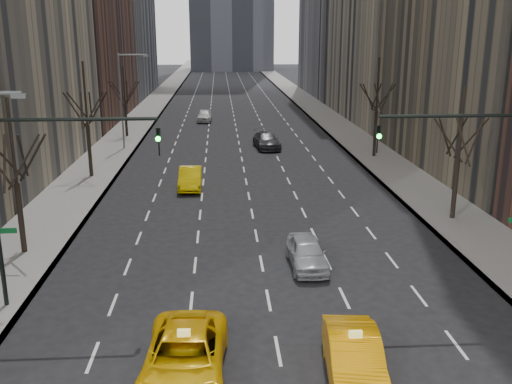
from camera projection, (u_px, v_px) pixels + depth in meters
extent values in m
cube|color=slate|center=(145.00, 114.00, 79.08)|extent=(4.50, 320.00, 0.15)
cube|color=slate|center=(320.00, 112.00, 80.59)|extent=(4.50, 320.00, 0.15)
cylinder|color=black|center=(21.00, 218.00, 28.62)|extent=(0.28, 0.28, 3.57)
cylinder|color=black|center=(12.00, 141.00, 27.56)|extent=(0.16, 0.16, 4.25)
cylinder|color=black|center=(23.00, 156.00, 28.63)|extent=(0.42, 1.80, 2.52)
cylinder|color=black|center=(33.00, 158.00, 28.14)|extent=(1.74, 0.72, 2.52)
cylinder|color=black|center=(24.00, 162.00, 27.31)|extent=(1.46, 1.25, 2.52)
cylinder|color=black|center=(5.00, 163.00, 26.98)|extent=(0.42, 1.80, 2.52)
cylinder|color=black|center=(4.00, 157.00, 28.30)|extent=(1.46, 1.25, 2.52)
cylinder|color=black|center=(90.00, 151.00, 43.94)|extent=(0.28, 0.28, 3.99)
cylinder|color=black|center=(85.00, 94.00, 42.76)|extent=(0.16, 0.16, 4.75)
cylinder|color=black|center=(91.00, 107.00, 43.89)|extent=(0.42, 1.80, 2.52)
cylinder|color=black|center=(98.00, 108.00, 43.40)|extent=(1.74, 0.72, 2.52)
cylinder|color=black|center=(94.00, 110.00, 42.58)|extent=(1.46, 1.25, 2.52)
cylinder|color=black|center=(82.00, 110.00, 42.24)|extent=(0.42, 1.80, 2.52)
cylinder|color=black|center=(74.00, 109.00, 42.74)|extent=(1.74, 0.72, 2.52)
cylinder|color=black|center=(79.00, 108.00, 43.56)|extent=(1.46, 1.25, 2.52)
cylinder|color=black|center=(126.00, 120.00, 61.32)|extent=(0.28, 0.28, 3.36)
cylinder|color=black|center=(124.00, 86.00, 60.33)|extent=(0.16, 0.16, 4.00)
cylinder|color=black|center=(127.00, 92.00, 61.36)|extent=(0.42, 1.80, 2.52)
cylinder|color=black|center=(132.00, 93.00, 60.87)|extent=(1.74, 0.72, 2.52)
cylinder|color=black|center=(130.00, 94.00, 60.05)|extent=(1.46, 1.25, 2.52)
cylinder|color=black|center=(122.00, 94.00, 59.71)|extent=(0.42, 1.80, 2.52)
cylinder|color=black|center=(116.00, 93.00, 60.20)|extent=(1.74, 0.72, 2.52)
cylinder|color=black|center=(119.00, 93.00, 61.03)|extent=(1.46, 1.25, 2.52)
cylinder|color=black|center=(455.00, 189.00, 33.94)|extent=(0.28, 0.28, 3.57)
cylinder|color=black|center=(461.00, 124.00, 32.88)|extent=(0.16, 0.16, 4.25)
cylinder|color=black|center=(456.00, 137.00, 33.95)|extent=(0.42, 1.80, 2.52)
cylinder|color=black|center=(471.00, 138.00, 33.46)|extent=(1.74, 0.72, 2.52)
cylinder|color=black|center=(475.00, 141.00, 32.64)|extent=(1.46, 1.25, 2.52)
cylinder|color=black|center=(463.00, 142.00, 32.30)|extent=(0.42, 1.80, 2.52)
cylinder|color=black|center=(448.00, 140.00, 32.79)|extent=(1.74, 0.72, 2.52)
cylinder|color=black|center=(445.00, 138.00, 33.62)|extent=(1.46, 1.25, 2.52)
cylinder|color=black|center=(375.00, 134.00, 51.18)|extent=(0.28, 0.28, 3.99)
cylinder|color=black|center=(378.00, 85.00, 50.00)|extent=(0.16, 0.16, 4.75)
cylinder|color=black|center=(376.00, 97.00, 51.14)|extent=(0.42, 1.80, 2.52)
cylinder|color=black|center=(385.00, 97.00, 50.65)|extent=(1.74, 0.72, 2.52)
cylinder|color=black|center=(386.00, 99.00, 49.82)|extent=(1.46, 1.25, 2.52)
cylinder|color=black|center=(378.00, 99.00, 49.49)|extent=(0.42, 1.80, 2.52)
cylinder|color=black|center=(369.00, 98.00, 49.98)|extent=(1.74, 0.72, 2.52)
cylinder|color=black|center=(368.00, 97.00, 50.80)|extent=(1.46, 1.25, 2.52)
cylinder|color=black|center=(71.00, 119.00, 21.56)|extent=(6.50, 0.14, 0.14)
imported|color=black|center=(159.00, 142.00, 22.00)|extent=(0.18, 0.22, 1.10)
sphere|color=#0CFF33|center=(158.00, 139.00, 21.79)|extent=(0.20, 0.20, 0.20)
cube|color=#0C5926|center=(8.00, 231.00, 22.57)|extent=(0.70, 0.04, 0.22)
cylinder|color=black|center=(460.00, 116.00, 22.49)|extent=(6.50, 0.14, 0.14)
imported|color=black|center=(378.00, 139.00, 22.53)|extent=(0.18, 0.22, 1.10)
sphere|color=#0CFF33|center=(379.00, 136.00, 22.32)|extent=(0.20, 0.20, 0.20)
cube|color=slate|center=(19.00, 96.00, 19.27)|extent=(0.50, 0.22, 0.15)
cylinder|color=slate|center=(121.00, 101.00, 53.88)|extent=(0.16, 0.16, 9.00)
cylinder|color=slate|center=(133.00, 55.00, 52.81)|extent=(2.60, 0.14, 0.14)
cube|color=slate|center=(146.00, 56.00, 52.91)|extent=(0.50, 0.22, 0.15)
imported|color=#EDB205|center=(184.00, 358.00, 18.40)|extent=(2.88, 5.80, 1.58)
imported|color=#F39A05|center=(354.00, 359.00, 18.29)|extent=(2.09, 4.96, 1.59)
imported|color=#9B9EA2|center=(307.00, 253.00, 27.39)|extent=(1.76, 4.24, 1.44)
imported|color=yellow|center=(190.00, 178.00, 41.30)|extent=(1.63, 4.58, 1.51)
imported|color=#313136|center=(267.00, 140.00, 55.72)|extent=(2.70, 5.51, 1.54)
imported|color=silver|center=(204.00, 115.00, 72.55)|extent=(1.93, 4.54, 1.53)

